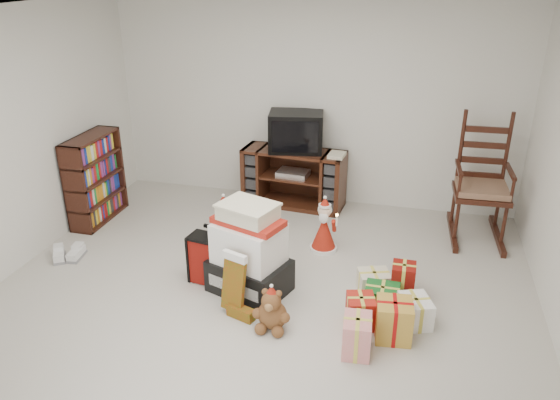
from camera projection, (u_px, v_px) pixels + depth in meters
The scene contains 13 objects.
room at pixel (253, 176), 4.42m from camera, with size 5.01×5.01×2.51m.
tv_stand at pixel (294, 178), 6.81m from camera, with size 1.29×0.55×0.72m.
bookshelf at pixel (95, 180), 6.37m from camera, with size 0.28×0.85×1.03m.
rocking_chair at pixel (480, 194), 6.02m from camera, with size 0.62×0.97×1.43m.
gift_pile at pixel (249, 254), 5.00m from camera, with size 0.82×0.70×0.87m.
red_suitcase at pixel (210, 260), 5.18m from camera, with size 0.40×0.25×0.57m.
stocking at pixel (234, 283), 4.71m from camera, with size 0.28×0.12×0.59m, color #0B6A13, non-canonical shape.
teddy_bear at pixel (272, 311), 4.56m from camera, with size 0.25×0.22×0.37m.
santa_figurine at pixel (324, 230), 5.77m from camera, with size 0.30×0.28×0.61m.
mrs_claus_figurine at pixel (225, 228), 5.83m from camera, with size 0.30×0.28×0.61m.
sneaker_pair at pixel (68, 254), 5.67m from camera, with size 0.37×0.29×0.10m.
gift_cluster at pixel (385, 305), 4.70m from camera, with size 0.78×1.15×0.27m.
crt_television at pixel (296, 132), 6.58m from camera, with size 0.71×0.56×0.47m.
Camera 1 is at (1.24, -3.94, 2.86)m, focal length 35.00 mm.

